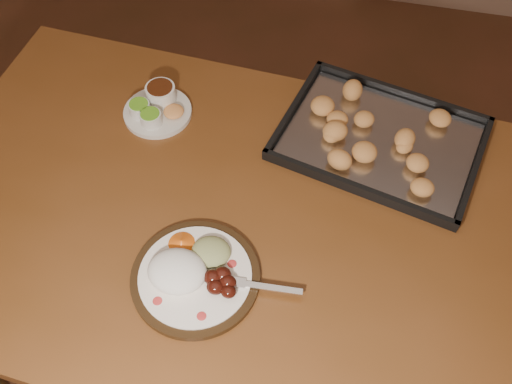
# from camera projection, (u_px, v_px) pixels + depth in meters

# --- Properties ---
(ground) EXTENTS (4.00, 4.00, 0.00)m
(ground) POSITION_uv_depth(u_px,v_px,m) (174.00, 361.00, 1.81)
(ground) COLOR brown
(ground) RESTS_ON ground
(dining_table) EXTENTS (1.56, 1.00, 0.75)m
(dining_table) POSITION_uv_depth(u_px,v_px,m) (250.00, 242.00, 1.31)
(dining_table) COLOR brown
(dining_table) RESTS_ON ground
(dinner_plate) EXTENTS (0.35, 0.26, 0.06)m
(dinner_plate) POSITION_uv_depth(u_px,v_px,m) (193.00, 273.00, 1.14)
(dinner_plate) COLOR black
(dinner_plate) RESTS_ON dining_table
(condiment_saucer) EXTENTS (0.17, 0.17, 0.06)m
(condiment_saucer) POSITION_uv_depth(u_px,v_px,m) (157.00, 107.00, 1.40)
(condiment_saucer) COLOR silver
(condiment_saucer) RESTS_ON dining_table
(baking_tray) EXTENTS (0.52, 0.43, 0.05)m
(baking_tray) POSITION_uv_depth(u_px,v_px,m) (380.00, 138.00, 1.34)
(baking_tray) COLOR black
(baking_tray) RESTS_ON dining_table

